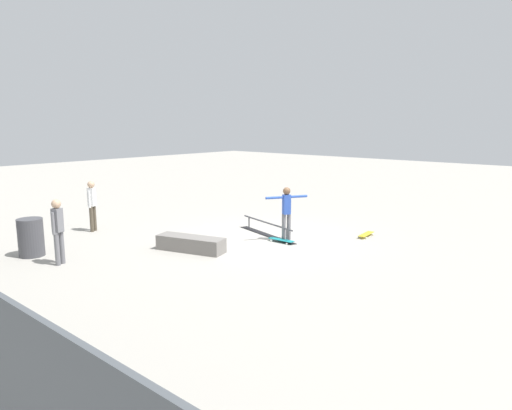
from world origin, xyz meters
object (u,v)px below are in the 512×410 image
at_px(skate_ledge, 191,244).
at_px(skater_main, 286,210).
at_px(skateboard_main, 281,240).
at_px(bystander_grey_shirt, 58,228).
at_px(loose_skateboard_yellow, 366,234).
at_px(bystander_white_shirt, 92,203).
at_px(trash_bin, 31,237).
at_px(grind_rail, 267,229).

bearing_deg(skate_ledge, skater_main, -116.45).
bearing_deg(skateboard_main, skater_main, -88.65).
height_order(bystander_grey_shirt, loose_skateboard_yellow, bystander_grey_shirt).
relative_size(bystander_white_shirt, trash_bin, 1.63).
bearing_deg(bystander_white_shirt, grind_rail, 97.20).
distance_m(skater_main, bystander_grey_shirt, 6.05).
distance_m(bystander_white_shirt, bystander_grey_shirt, 3.51).
xyz_separation_m(grind_rail, trash_bin, (3.14, 5.68, 0.31)).
bearing_deg(bystander_white_shirt, skater_main, 91.31).
height_order(skate_ledge, bystander_white_shirt, bystander_white_shirt).
bearing_deg(loose_skateboard_yellow, skater_main, 136.91).
xyz_separation_m(grind_rail, skater_main, (-0.86, 0.16, 0.73)).
bearing_deg(trash_bin, bystander_white_shirt, -61.99).
bearing_deg(bystander_grey_shirt, loose_skateboard_yellow, 127.49).
distance_m(skateboard_main, bystander_grey_shirt, 5.90).
bearing_deg(loose_skateboard_yellow, grind_rail, 121.79).
relative_size(skate_ledge, bystander_white_shirt, 1.18).
xyz_separation_m(skater_main, bystander_white_shirt, (5.33, 3.02, -0.01)).
bearing_deg(trash_bin, skateboard_main, -127.24).
bearing_deg(bystander_grey_shirt, grind_rail, 138.78).
relative_size(grind_rail, skateboard_main, 3.31).
xyz_separation_m(grind_rail, bystander_white_shirt, (4.47, 3.18, 0.72)).
bearing_deg(bystander_white_shirt, trash_bin, -0.24).
bearing_deg(bystander_grey_shirt, bystander_white_shirt, -155.03).
bearing_deg(skateboard_main, grind_rail, -25.86).
bearing_deg(skater_main, skateboard_main, 33.33).
distance_m(grind_rail, loose_skateboard_yellow, 2.99).
xyz_separation_m(bystander_grey_shirt, trash_bin, (1.25, 0.13, -0.42)).
bearing_deg(loose_skateboard_yellow, skateboard_main, 140.27).
bearing_deg(bystander_white_shirt, bystander_grey_shirt, 19.19).
distance_m(grind_rail, bystander_grey_shirt, 5.91).
bearing_deg(skate_ledge, grind_rail, -98.44).
distance_m(grind_rail, skater_main, 1.14).
bearing_deg(grind_rail, trash_bin, 77.15).
bearing_deg(bystander_white_shirt, skateboard_main, 89.24).
xyz_separation_m(skate_ledge, bystander_grey_shirt, (1.48, 2.86, 0.71)).
distance_m(skater_main, skateboard_main, 0.87).
height_order(skateboard_main, loose_skateboard_yellow, same).
distance_m(grind_rail, skateboard_main, 0.97).
bearing_deg(skate_ledge, loose_skateboard_yellow, -121.61).
height_order(bystander_white_shirt, loose_skateboard_yellow, bystander_white_shirt).
relative_size(bystander_white_shirt, loose_skateboard_yellow, 1.95).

